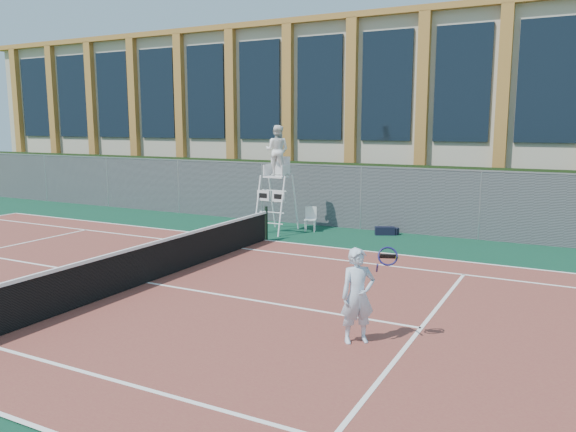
% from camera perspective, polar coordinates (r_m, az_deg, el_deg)
% --- Properties ---
extents(ground, '(120.00, 120.00, 0.00)m').
position_cam_1_polar(ground, '(13.52, -14.14, -6.70)').
color(ground, '#233814').
extents(apron, '(36.00, 20.00, 0.01)m').
position_cam_1_polar(apron, '(14.25, -11.46, -5.76)').
color(apron, '#0D3A28').
rests_on(apron, ground).
extents(tennis_court, '(23.77, 10.97, 0.02)m').
position_cam_1_polar(tennis_court, '(13.51, -14.14, -6.62)').
color(tennis_court, brown).
rests_on(tennis_court, apron).
extents(tennis_net, '(0.10, 11.30, 1.10)m').
position_cam_1_polar(tennis_net, '(13.38, -14.23, -4.49)').
color(tennis_net, black).
rests_on(tennis_net, ground).
extents(fence, '(40.00, 0.06, 2.20)m').
position_cam_1_polar(fence, '(20.58, 2.18, 2.13)').
color(fence, '#595E60').
rests_on(fence, ground).
extents(hedge, '(40.00, 1.40, 2.20)m').
position_cam_1_polar(hedge, '(21.66, 3.54, 2.47)').
color(hedge, black).
rests_on(hedge, ground).
extents(building, '(45.00, 10.60, 8.22)m').
position_cam_1_polar(building, '(28.96, 10.11, 10.09)').
color(building, beige).
rests_on(building, ground).
extents(umpire_chair, '(1.03, 1.58, 3.69)m').
position_cam_1_polar(umpire_chair, '(19.05, -1.11, 6.37)').
color(umpire_chair, white).
rests_on(umpire_chair, ground).
extents(plastic_chair, '(0.49, 0.49, 0.84)m').
position_cam_1_polar(plastic_chair, '(19.42, 2.31, -0.09)').
color(plastic_chair, silver).
rests_on(plastic_chair, apron).
extents(sports_bag_near, '(0.69, 0.52, 0.28)m').
position_cam_1_polar(sports_bag_near, '(19.03, 9.81, -1.49)').
color(sports_bag_near, black).
rests_on(sports_bag_near, apron).
extents(sports_bag_far, '(0.59, 0.27, 0.23)m').
position_cam_1_polar(sports_bag_far, '(19.18, 10.29, -1.49)').
color(sports_bag_far, black).
rests_on(sports_bag_far, apron).
extents(tennis_player, '(0.97, 0.77, 1.64)m').
position_cam_1_polar(tennis_player, '(9.50, 7.12, -8.00)').
color(tennis_player, silver).
rests_on(tennis_player, tennis_court).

